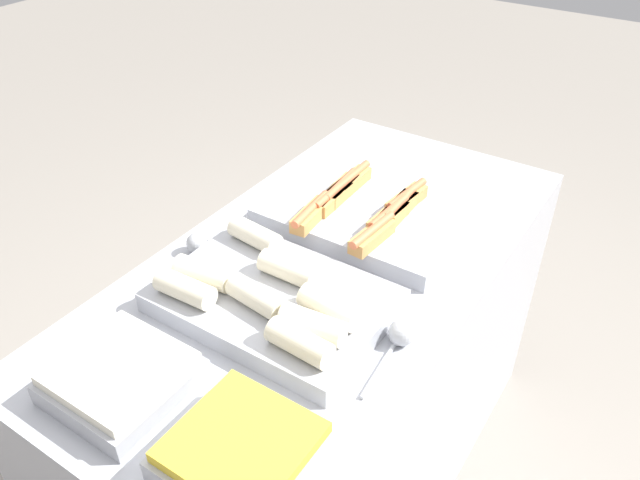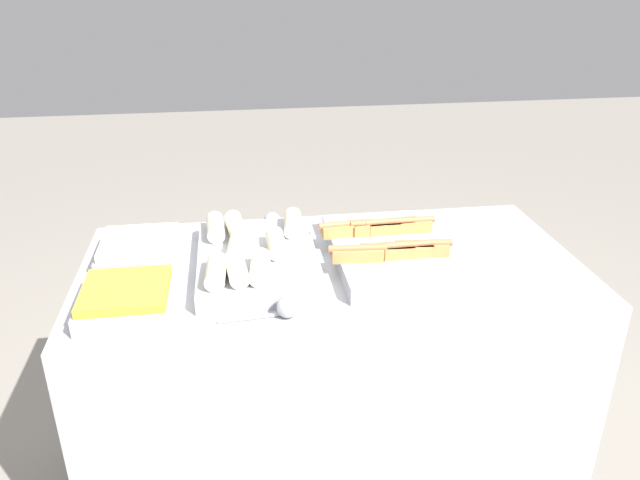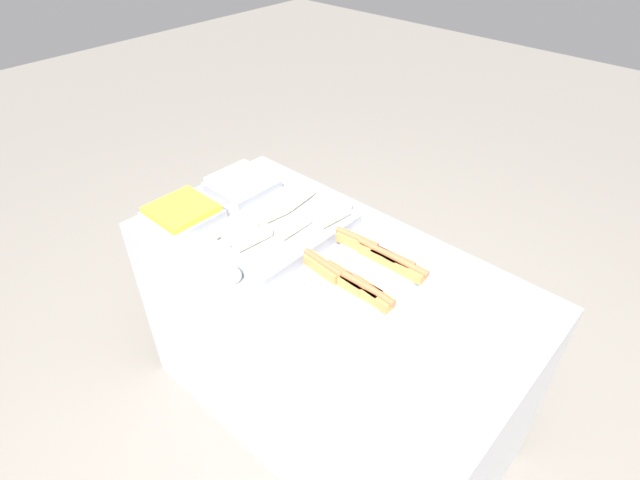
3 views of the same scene
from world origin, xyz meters
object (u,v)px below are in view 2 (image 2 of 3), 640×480
serving_spoon_near (285,308)px  serving_spoon_far (270,221)px  tray_hotdogs (384,249)px  tray_side_back (140,250)px  tray_side_front (127,299)px  tray_wraps (255,256)px

serving_spoon_near → serving_spoon_far: bearing=89.7°
tray_hotdogs → serving_spoon_far: 0.44m
tray_side_back → serving_spoon_near: tray_side_back is taller
tray_side_front → tray_side_back: bearing=90.0°
tray_side_back → serving_spoon_far: size_ratio=1.12×
tray_hotdogs → tray_side_front: tray_hotdogs is taller
tray_wraps → tray_side_front: (-0.35, -0.20, -0.00)m
tray_hotdogs → serving_spoon_far: (-0.33, 0.29, -0.01)m
tray_hotdogs → tray_wraps: size_ratio=1.04×
tray_hotdogs → tray_side_back: (-0.75, 0.10, -0.00)m
tray_side_front → serving_spoon_near: 0.42m
tray_side_back → tray_wraps: bearing=-16.6°
tray_hotdogs → tray_wraps: tray_wraps is taller
tray_hotdogs → tray_side_back: 0.75m
tray_hotdogs → tray_side_front: bearing=-165.0°
tray_side_back → serving_spoon_near: 0.57m
serving_spoon_far → tray_side_back: bearing=-155.6°
tray_hotdogs → tray_side_front: 0.77m
tray_side_front → serving_spoon_far: size_ratio=1.12×
serving_spoon_near → serving_spoon_far: (0.00, 0.58, -0.00)m
tray_hotdogs → tray_wraps: 0.40m
tray_wraps → tray_side_back: bearing=163.4°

